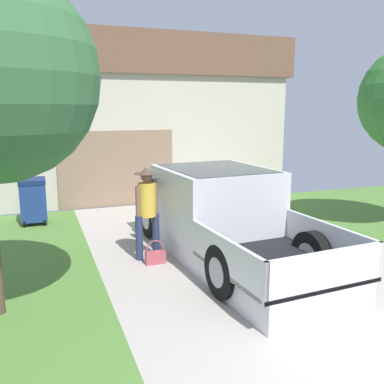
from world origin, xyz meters
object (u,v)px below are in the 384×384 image
object	(u,v)px
house_with_garage	(114,116)
wheeled_trash_bin	(33,199)
person_with_hat	(147,205)
pickup_truck	(218,216)
handbag	(155,256)

from	to	relation	value
house_with_garage	wheeled_trash_bin	distance (m)	5.36
person_with_hat	house_with_garage	world-z (taller)	house_with_garage
wheeled_trash_bin	house_with_garage	bearing A→B (deg)	57.01
pickup_truck	handbag	bearing A→B (deg)	-177.87
pickup_truck	house_with_garage	world-z (taller)	house_with_garage
handbag	house_with_garage	size ratio (longest dim) A/B	0.04
person_with_hat	handbag	distance (m)	0.92
person_with_hat	handbag	bearing A→B (deg)	-99.64
handbag	house_with_garage	xyz separation A→B (m)	(0.74, 7.82, 2.30)
handbag	wheeled_trash_bin	size ratio (longest dim) A/B	0.40
person_with_hat	wheeled_trash_bin	world-z (taller)	person_with_hat
person_with_hat	pickup_truck	bearing A→B (deg)	-26.04
house_with_garage	wheeled_trash_bin	bearing A→B (deg)	-122.99
pickup_truck	wheeled_trash_bin	xyz separation A→B (m)	(-3.26, 3.47, -0.15)
pickup_truck	handbag	world-z (taller)	pickup_truck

